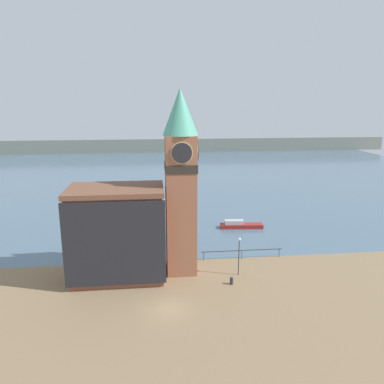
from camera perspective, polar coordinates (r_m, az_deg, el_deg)
name	(u,v)px	position (r m, az deg, el deg)	size (l,w,h in m)	color
ground_plane	(169,309)	(36.15, -3.60, -17.36)	(160.00, 160.00, 0.00)	#846B4C
water	(157,171)	(103.37, -5.42, 3.19)	(160.00, 120.00, 0.00)	slate
far_shoreline	(155,146)	(142.59, -5.69, 7.06)	(180.00, 3.00, 5.00)	gray
pier_railing	(242,251)	(46.25, 7.61, -8.94)	(9.94, 0.08, 1.09)	#333338
clock_tower	(181,179)	(39.77, -1.73, 2.07)	(3.69, 3.69, 20.00)	#935B42
pier_building	(117,233)	(40.75, -11.31, -6.16)	(10.04, 6.55, 9.94)	brown
boat_near	(240,225)	(57.15, 7.28, -5.01)	(6.51, 1.97, 1.22)	maroon
mooring_bollard_near	(232,280)	(40.29, 6.05, -13.23)	(0.37, 0.37, 0.83)	#2D2D33
lamp_post	(239,249)	(41.33, 7.18, -8.68)	(0.32, 0.32, 4.32)	#2D2D33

